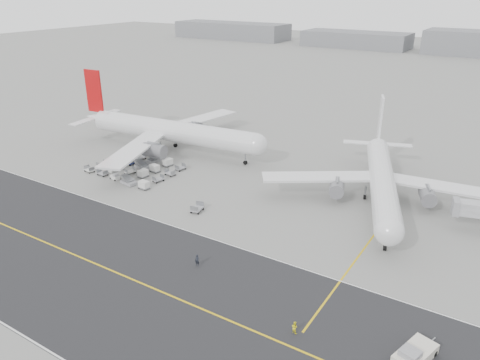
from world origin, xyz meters
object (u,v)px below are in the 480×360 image
Objects in this scene: airliner_a at (168,130)px; ground_crew_b at (295,327)px; airliner_b at (382,179)px; pushback_tug at (414,355)px; ground_crew_a at (197,260)px.

airliner_a is 33.11× the size of ground_crew_b.
airliner_b reaches higher than pushback_tug.
ground_crew_a is (38.26, -38.84, -4.48)m from airliner_a.
ground_crew_b is at bearing -106.14° from airliner_b.
ground_crew_a is 19.89m from ground_crew_b.
ground_crew_a reaches higher than ground_crew_b.
airliner_a reaches higher than pushback_tug.
ground_crew_a is (-32.74, 2.46, 0.07)m from pushback_tug.
airliner_a reaches higher than ground_crew_b.
airliner_a is 54.71m from ground_crew_a.
airliner_a is at bearing 159.41° from airliner_b.
airliner_b is at bearing 54.93° from ground_crew_a.
airliner_b is (54.85, -1.06, -0.70)m from airliner_a.
ground_crew_b is (19.11, -5.50, -0.15)m from ground_crew_a.
ground_crew_a is at bearing -133.18° from airliner_b.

